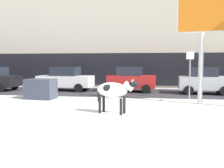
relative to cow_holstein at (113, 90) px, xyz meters
The scene contains 11 objects.
ground_plane 1.73m from the cow_holstein, 117.48° to the right, with size 120.00×120.00×0.00m, color silver.
road_strip 7.84m from the cow_holstein, 94.80° to the left, with size 60.00×5.60×0.01m, color #333338.
building_facade 15.36m from the cow_holstein, 92.60° to the left, with size 44.00×6.10×13.00m.
cow_holstein is the anchor object (origin of this frame).
billboard 6.23m from the cow_holstein, 37.43° to the left, with size 2.51×0.66×5.56m.
car_white_sedan 9.60m from the cow_holstein, 120.90° to the left, with size 4.29×2.16×1.84m.
car_red_hatchback 8.23m from the cow_holstein, 88.82° to the left, with size 3.59×2.08×1.86m.
car_silver_hatchback 9.33m from the cow_holstein, 55.36° to the left, with size 3.59×2.08×1.86m.
pedestrian_near_billboard 10.63m from the cow_holstein, 86.22° to the left, with size 0.36×0.24×1.73m.
dumpster 6.19m from the cow_holstein, 143.12° to the left, with size 1.70×1.10×1.20m, color #383D4C.
street_sign 6.27m from the cow_holstein, 51.43° to the left, with size 0.44×0.08×2.82m.
Camera 1 is at (2.19, -9.38, 2.20)m, focal length 40.60 mm.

